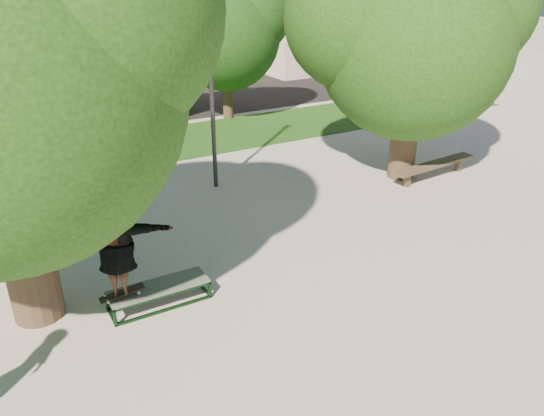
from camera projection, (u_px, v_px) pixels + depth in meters
ground at (275, 278)px, 10.47m from camera, size 120.00×120.00×0.00m
grass_strip at (162, 144)px, 18.42m from camera, size 30.00×4.00×0.02m
asphalt_strip at (91, 108)px, 23.10m from camera, size 40.00×8.00×0.01m
tree_right at (411, 30)px, 13.90m from camera, size 6.24×5.33×6.51m
bg_tree_mid at (68, 19)px, 17.86m from camera, size 5.76×4.92×6.24m
bg_tree_right at (223, 28)px, 20.18m from camera, size 5.04×4.31×5.43m
lamppost at (211, 72)px, 13.57m from camera, size 0.25×0.15×6.11m
grind_box at (159, 295)px, 9.59m from camera, size 1.80×0.60×0.38m
skater_rig at (116, 252)px, 8.86m from camera, size 2.01×1.26×1.67m
bench at (435, 166)px, 15.27m from camera, size 3.07×0.65×0.47m
car_grey at (142, 84)px, 24.30m from camera, size 3.21×5.51×1.44m
car_silver_b at (154, 86)px, 23.79m from camera, size 2.77×5.42×1.51m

